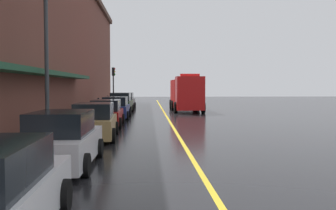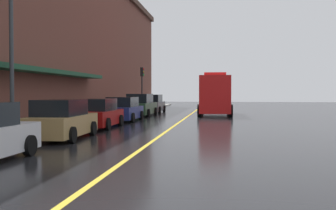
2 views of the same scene
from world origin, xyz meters
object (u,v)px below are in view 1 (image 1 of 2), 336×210
parked_car_6 (125,101)px  traffic_light_near (113,79)px  parked_car_1 (63,141)px  street_lamp_left (46,41)px  parking_meter_1 (108,100)px  parked_car_5 (121,103)px  parked_car_3 (106,114)px  parking_meter_0 (98,103)px  fire_truck (186,94)px  parked_car_4 (116,108)px  parked_car_2 (95,122)px

parked_car_6 → traffic_light_near: 3.46m
parked_car_6 → parked_car_1: bearing=-178.7°
parked_car_1 → street_lamp_left: bearing=19.1°
parking_meter_1 → traffic_light_near: size_ratio=0.31×
street_lamp_left → parked_car_5: bearing=83.2°
parked_car_6 → street_lamp_left: size_ratio=0.63×
street_lamp_left → parked_car_3: bearing=70.6°
street_lamp_left → traffic_light_near: size_ratio=1.61×
parked_car_3 → parking_meter_0: (-1.40, 7.11, 0.31)m
parked_car_1 → fire_truck: (6.17, 24.82, 0.88)m
street_lamp_left → parked_car_1: bearing=-71.3°
parked_car_3 → parking_meter_1: (-1.40, 14.04, 0.31)m
parked_car_6 → street_lamp_left: bearing=176.4°
parked_car_4 → traffic_light_near: size_ratio=1.06×
parked_car_5 → traffic_light_near: bearing=11.7°
parked_car_4 → street_lamp_left: (-2.08, -11.06, 3.63)m
parked_car_6 → parked_car_5: bearing=-178.4°
parked_car_1 → parked_car_3: bearing=0.1°
parked_car_1 → parked_car_2: (0.10, 6.01, -0.01)m
parked_car_1 → parked_car_3: size_ratio=0.98×
fire_truck → parking_meter_1: bearing=-95.5°
parked_car_1 → parked_car_6: size_ratio=1.02×
parked_car_3 → parking_meter_0: bearing=10.8°
parked_car_6 → parking_meter_0: parked_car_6 is taller
fire_truck → parking_meter_1: fire_truck is taller
parking_meter_0 → traffic_light_near: bearing=89.7°
parked_car_2 → fire_truck: 19.78m
parked_car_2 → street_lamp_left: bearing=95.6°
parked_car_2 → parked_car_3: size_ratio=1.03×
parked_car_5 → parking_meter_0: (-1.44, -4.50, 0.21)m
parked_car_6 → fire_truck: size_ratio=0.54×
parked_car_1 → parked_car_3: parked_car_1 is taller
parked_car_3 → parking_meter_1: size_ratio=3.42×
parked_car_4 → parked_car_6: parked_car_6 is taller
parked_car_1 → street_lamp_left: size_ratio=0.64×
traffic_light_near → parked_car_5: bearing=-79.9°
traffic_light_near → street_lamp_left: bearing=-91.5°
parked_car_3 → fire_truck: fire_truck is taller
parked_car_6 → parking_meter_1: (-1.43, -3.22, 0.25)m
parked_car_5 → traffic_light_near: (-1.38, 7.78, 2.31)m
parking_meter_0 → street_lamp_left: (-0.60, -12.77, 3.34)m
parked_car_1 → parking_meter_1: size_ratio=3.36×
parked_car_1 → parking_meter_0: bearing=4.5°
parked_car_5 → parked_car_1: bearing=-178.6°
parked_car_4 → parking_meter_1: bearing=10.4°
parked_car_3 → traffic_light_near: size_ratio=1.06×
parked_car_4 → traffic_light_near: traffic_light_near is taller
parked_car_4 → fire_truck: 10.07m
fire_truck → parking_meter_0: (-7.52, -6.31, -0.60)m
fire_truck → street_lamp_left: (-8.12, -19.08, 2.74)m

